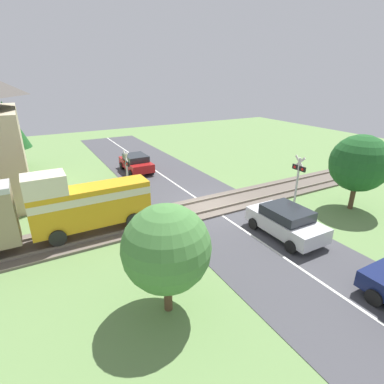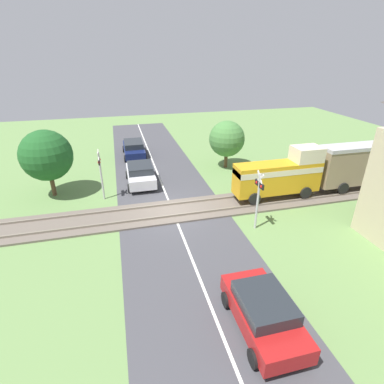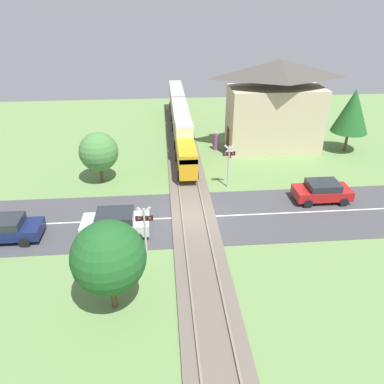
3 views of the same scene
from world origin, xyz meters
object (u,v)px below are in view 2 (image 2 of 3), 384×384
(car_near_crossing, at_px, (140,174))
(crossing_signal_east_approach, at_px, (258,193))
(crossing_signal_west_approach, at_px, (100,169))
(pedestrian_by_station, at_px, (372,201))
(car_far_side, at_px, (263,312))
(car_behind_queue, at_px, (134,148))

(car_near_crossing, height_order, crossing_signal_east_approach, crossing_signal_east_approach)
(crossing_signal_west_approach, distance_m, crossing_signal_east_approach, 9.84)
(pedestrian_by_station, bearing_deg, crossing_signal_west_approach, -110.88)
(car_far_side, distance_m, crossing_signal_east_approach, 6.70)
(car_near_crossing, xyz_separation_m, car_far_side, (13.58, 2.88, -0.03))
(car_behind_queue, relative_size, crossing_signal_west_approach, 1.34)
(car_near_crossing, xyz_separation_m, pedestrian_by_station, (7.69, 12.74, 0.00))
(car_behind_queue, bearing_deg, crossing_signal_east_approach, 21.28)
(crossing_signal_east_approach, xyz_separation_m, pedestrian_by_station, (0.14, 7.29, -1.32))
(crossing_signal_west_approach, bearing_deg, car_near_crossing, 125.67)
(car_far_side, bearing_deg, crossing_signal_east_approach, 156.90)
(crossing_signal_east_approach, distance_m, pedestrian_by_station, 7.41)
(crossing_signal_west_approach, relative_size, crossing_signal_east_approach, 1.00)
(car_near_crossing, distance_m, car_far_side, 13.88)
(crossing_signal_west_approach, bearing_deg, car_far_side, 24.93)
(car_far_side, distance_m, pedestrian_by_station, 11.49)
(car_far_side, height_order, car_behind_queue, car_far_side)
(car_behind_queue, relative_size, crossing_signal_east_approach, 1.34)
(car_far_side, bearing_deg, pedestrian_by_station, 120.85)
(car_behind_queue, bearing_deg, crossing_signal_west_approach, -17.22)
(car_behind_queue, xyz_separation_m, crossing_signal_east_approach, (14.00, 5.45, 1.36))
(car_behind_queue, bearing_deg, car_near_crossing, 0.00)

